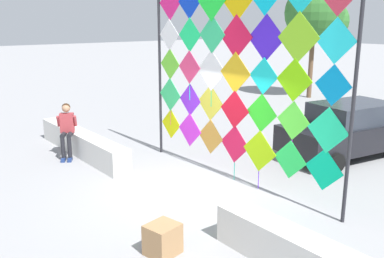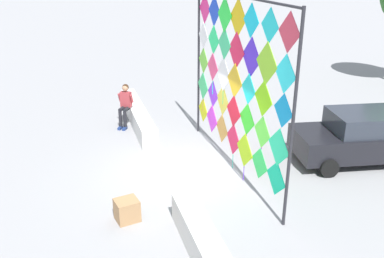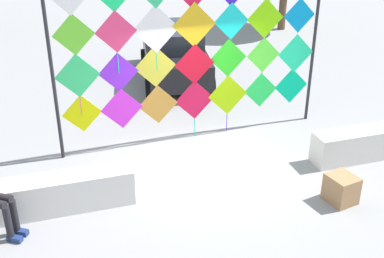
% 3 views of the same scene
% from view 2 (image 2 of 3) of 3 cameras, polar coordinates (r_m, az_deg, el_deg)
% --- Properties ---
extents(ground, '(120.00, 120.00, 0.00)m').
position_cam_2_polar(ground, '(11.38, -0.97, -6.33)').
color(ground, gray).
extents(plaza_ledge_left, '(4.56, 0.50, 0.63)m').
position_cam_2_polar(plaza_ledge_left, '(14.82, -7.36, 1.77)').
color(plaza_ledge_left, silver).
rests_on(plaza_ledge_left, ground).
extents(kite_display_rack, '(5.74, 0.26, 4.68)m').
position_cam_2_polar(kite_display_rack, '(10.91, 5.84, 7.16)').
color(kite_display_rack, '#232328').
rests_on(kite_display_rack, ground).
extents(seated_vendor, '(0.72, 0.66, 1.48)m').
position_cam_2_polar(seated_vendor, '(14.53, -9.06, 3.57)').
color(seated_vendor, black).
rests_on(seated_vendor, ground).
extents(parked_car, '(2.32, 4.02, 1.48)m').
position_cam_2_polar(parked_car, '(12.85, 22.20, -0.92)').
color(parked_car, black).
rests_on(parked_car, ground).
extents(cardboard_box_large, '(0.54, 0.57, 0.50)m').
position_cam_2_polar(cardboard_box_large, '(9.59, -8.78, -10.79)').
color(cardboard_box_large, '#9E754C').
rests_on(cardboard_box_large, ground).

